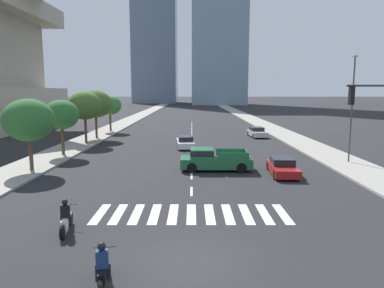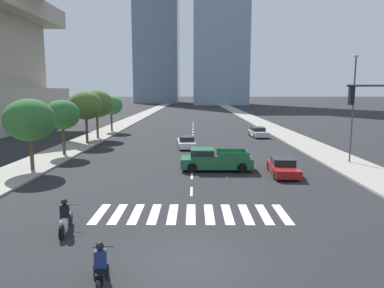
# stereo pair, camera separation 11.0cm
# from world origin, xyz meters

# --- Properties ---
(ground_plane) EXTENTS (800.00, 800.00, 0.00)m
(ground_plane) POSITION_xyz_m (0.00, 0.00, 0.00)
(ground_plane) COLOR #232326
(sidewalk_east) EXTENTS (4.00, 260.00, 0.15)m
(sidewalk_east) POSITION_xyz_m (12.80, 30.00, 0.07)
(sidewalk_east) COLOR gray
(sidewalk_east) RESTS_ON ground
(sidewalk_west) EXTENTS (4.00, 260.00, 0.15)m
(sidewalk_west) POSITION_xyz_m (-12.80, 30.00, 0.07)
(sidewalk_west) COLOR gray
(sidewalk_west) RESTS_ON ground
(crosswalk_near) EXTENTS (9.45, 2.95, 0.01)m
(crosswalk_near) POSITION_xyz_m (0.00, 5.01, 0.00)
(crosswalk_near) COLOR silver
(crosswalk_near) RESTS_ON ground
(lane_divider_center) EXTENTS (0.14, 50.00, 0.01)m
(lane_divider_center) POSITION_xyz_m (0.00, 33.01, 0.00)
(lane_divider_center) COLOR silver
(lane_divider_center) RESTS_ON ground
(motorcycle_lead) EXTENTS (0.70, 2.11, 1.49)m
(motorcycle_lead) POSITION_xyz_m (-2.70, -1.60, 0.58)
(motorcycle_lead) COLOR black
(motorcycle_lead) RESTS_ON ground
(motorcycle_trailing) EXTENTS (0.70, 2.23, 1.49)m
(motorcycle_trailing) POSITION_xyz_m (-5.34, 2.74, 0.58)
(motorcycle_trailing) COLOR black
(motorcycle_trailing) RESTS_ON ground
(pickup_truck) EXTENTS (5.41, 2.16, 1.67)m
(pickup_truck) POSITION_xyz_m (1.60, 14.87, 0.81)
(pickup_truck) COLOR #1E6038
(pickup_truck) RESTS_ON ground
(sedan_silver_0) EXTENTS (2.12, 4.40, 1.29)m
(sedan_silver_0) POSITION_xyz_m (8.64, 34.98, 0.60)
(sedan_silver_0) COLOR #B7BABF
(sedan_silver_0) RESTS_ON ground
(sedan_white_1) EXTENTS (2.08, 4.83, 1.25)m
(sedan_white_1) POSITION_xyz_m (-0.68, 25.87, 0.58)
(sedan_white_1) COLOR silver
(sedan_white_1) RESTS_ON ground
(sedan_red_2) EXTENTS (2.00, 4.62, 1.19)m
(sedan_red_2) POSITION_xyz_m (6.60, 13.50, 0.55)
(sedan_red_2) COLOR maroon
(sedan_red_2) RESTS_ON ground
(street_lamp_east) EXTENTS (0.50, 0.24, 8.72)m
(street_lamp_east) POSITION_xyz_m (13.10, 17.38, 5.12)
(street_lamp_east) COLOR #3F3F42
(street_lamp_east) RESTS_ON sidewalk_east
(street_tree_nearest) EXTENTS (3.69, 3.69, 5.30)m
(street_tree_nearest) POSITION_xyz_m (-12.00, 14.37, 3.87)
(street_tree_nearest) COLOR #4C3823
(street_tree_nearest) RESTS_ON sidewalk_west
(street_tree_second) EXTENTS (3.18, 3.18, 5.06)m
(street_tree_second) POSITION_xyz_m (-12.00, 20.99, 3.84)
(street_tree_second) COLOR #4C3823
(street_tree_second) RESTS_ON sidewalk_west
(street_tree_third) EXTENTS (3.75, 3.75, 5.85)m
(street_tree_third) POSITION_xyz_m (-12.00, 28.25, 4.39)
(street_tree_third) COLOR #4C3823
(street_tree_third) RESTS_ON sidewalk_west
(street_tree_fourth) EXTENTS (4.05, 4.05, 6.00)m
(street_tree_fourth) POSITION_xyz_m (-12.00, 32.76, 4.42)
(street_tree_fourth) COLOR #4C3823
(street_tree_fourth) RESTS_ON sidewalk_west
(street_tree_fifth) EXTENTS (3.32, 3.32, 5.22)m
(street_tree_fifth) POSITION_xyz_m (-12.00, 40.55, 3.95)
(street_tree_fifth) COLOR #4C3823
(street_tree_fifth) RESTS_ON sidewalk_west
(office_tower_left_skyline) EXTENTS (21.76, 25.85, 111.78)m
(office_tower_left_skyline) POSITION_xyz_m (-18.85, 177.61, 50.20)
(office_tower_left_skyline) COLOR slate
(office_tower_left_skyline) RESTS_ON ground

